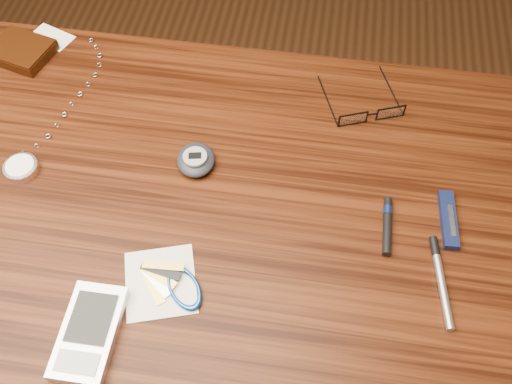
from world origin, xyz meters
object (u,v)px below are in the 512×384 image
desk (233,249)px  wallet_and_card (22,51)px  pda_phone (89,332)px  pocket_knife (448,220)px  pedometer (196,160)px  notepad_keys (172,284)px  silver_pen (440,274)px  pocket_watch (24,163)px  eyeglasses (370,113)px

desk → wallet_and_card: (-0.42, 0.27, 0.11)m
pda_phone → pocket_knife: size_ratio=1.35×
pedometer → pocket_knife: size_ratio=0.81×
notepad_keys → silver_pen: bearing=11.0°
desk → pda_phone: 0.27m
wallet_and_card → pedometer: 0.40m
silver_pen → pda_phone: bearing=-161.0°
pda_phone → notepad_keys: 0.12m
wallet_and_card → pocket_watch: bearing=-67.7°
pda_phone → silver_pen: bearing=19.0°
pda_phone → silver_pen: pda_phone is taller
pocket_watch → pedometer: size_ratio=4.28×
pedometer → silver_pen: 0.39m
pocket_knife → pda_phone: bearing=-152.1°
pda_phone → notepad_keys: size_ratio=0.96×
pedometer → pocket_knife: pedometer is taller
pocket_knife → silver_pen: (-0.01, -0.09, -0.00)m
pocket_watch → pocket_knife: 0.63m
pda_phone → desk: bearing=54.7°
pedometer → notepad_keys: size_ratio=0.57×
pocket_watch → pocket_knife: (0.63, -0.00, -0.00)m
wallet_and_card → eyeglasses: eyeglasses is taller
wallet_and_card → pda_phone: 0.55m
silver_pen → wallet_and_card: bearing=155.6°
pedometer → silver_pen: bearing=-20.3°
pocket_watch → silver_pen: size_ratio=2.44×
silver_pen → desk: bearing=170.0°
desk → pedometer: size_ratio=13.15×
desk → silver_pen: (0.29, -0.05, 0.11)m
desk → notepad_keys: (-0.06, -0.12, 0.11)m
pda_phone → pocket_watch: bearing=127.0°
desk → pedometer: 0.16m
desk → eyeglasses: eyeglasses is taller
desk → pocket_watch: 0.34m
wallet_and_card → pocket_watch: size_ratio=0.43×
wallet_and_card → eyeglasses: 0.61m
eyeglasses → notepad_keys: (-0.25, -0.34, -0.01)m
desk → wallet_and_card: bearing=147.1°
wallet_and_card → notepad_keys: 0.53m
pda_phone → pocket_knife: pda_phone is taller
pocket_knife → desk: bearing=-173.2°
desk → wallet_and_card: 0.51m
wallet_and_card → pocket_knife: size_ratio=1.49×
pocket_watch → pda_phone: pda_phone is taller
wallet_and_card → eyeglasses: (0.61, -0.05, 0.00)m
notepad_keys → pocket_watch: bearing=149.2°
pocket_watch → silver_pen: (0.62, -0.09, -0.00)m
desk → notepad_keys: size_ratio=7.52×
desk → pocket_watch: pocket_watch is taller
wallet_and_card → pocket_watch: 0.25m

